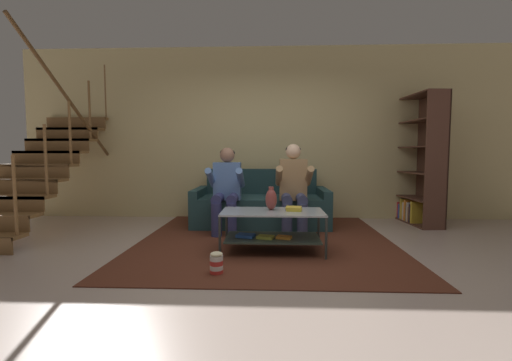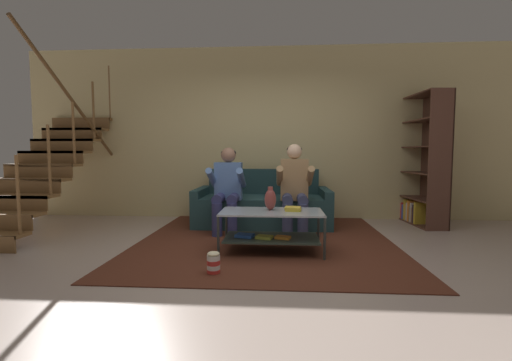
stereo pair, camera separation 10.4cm
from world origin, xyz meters
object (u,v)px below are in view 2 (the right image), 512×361
Objects in this scene: vase at (270,199)px; bookshelf at (422,175)px; person_seated_left at (227,186)px; coffee_table at (271,225)px; person_seated_right at (294,185)px; couch at (263,206)px; book_stack at (293,209)px; popcorn_tub at (213,263)px.

bookshelf is (2.36, 1.73, 0.18)m from vase.
person_seated_left is 1.05× the size of coffee_table.
person_seated_right is at bearing 0.27° from person_seated_left.
vase is (-0.01, 0.08, 0.28)m from coffee_table.
person_seated_left reaches higher than coffee_table.
coffee_table is at bearing -83.83° from couch.
bookshelf is at bearing 7.10° from couch.
person_seated_right is 0.61× the size of bookshelf.
book_stack reaches higher than coffee_table.
person_seated_left is at bearing 123.67° from coffee_table.
vase is 1.27× the size of popcorn_tub.
vase is 2.93m from bookshelf.
popcorn_tub is (-0.81, -1.68, -0.57)m from person_seated_right.
vase reaches higher than book_stack.
couch is at bearing 81.18° from popcorn_tub.
bookshelf is 9.68× the size of popcorn_tub.
bookshelf is at bearing 37.53° from coffee_table.
vase is (-0.31, -0.87, -0.09)m from person_seated_right.
person_seated_right is at bearing -49.62° from couch.
couch is 1.01× the size of bookshelf.
book_stack is at bearing -93.47° from person_seated_right.
person_seated_left is 1.77m from popcorn_tub.
bookshelf is at bearing 40.12° from book_stack.
coffee_table is at bearing -107.83° from person_seated_right.
couch is 0.81m from person_seated_left.
couch is 1.45m from vase.
couch is at bearing 105.72° from book_stack.
couch is at bearing 96.27° from vase.
couch is 1.64× the size of person_seated_right.
bookshelf is (2.98, 0.87, 0.12)m from person_seated_left.
coffee_table is 0.56× the size of bookshelf.
popcorn_tub is at bearing -138.42° from bookshelf.
bookshelf is at bearing 41.58° from popcorn_tub.
couch reaches higher than coffee_table.
bookshelf is (2.52, 0.31, 0.49)m from couch.
bookshelf reaches higher than popcorn_tub.
person_seated_left is 3.11m from bookshelf.
person_seated_right is (0.47, -0.55, 0.39)m from couch.
vase is at bearing 58.30° from popcorn_tub.
person_seated_left is at bearing 125.82° from vase.
person_seated_left reaches higher than popcorn_tub.
popcorn_tub is at bearing -115.83° from person_seated_right.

